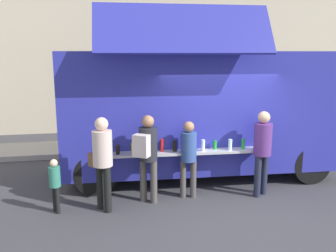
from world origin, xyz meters
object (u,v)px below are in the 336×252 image
Objects in this scene: food_truck_main at (198,109)px; customer_mid_with_backpack at (147,150)px; customer_extra_browsing at (262,146)px; customer_rear_waiting at (102,156)px; trash_bin at (296,131)px; customer_front_ordering at (188,153)px; child_near_queue at (55,181)px.

customer_mid_with_backpack is at bearing -130.46° from food_truck_main.
food_truck_main is at bearing -8.58° from customer_mid_with_backpack.
customer_extra_browsing is (2.37, -0.05, -0.01)m from customer_mid_with_backpack.
trash_bin is at bearing -1.43° from customer_rear_waiting.
customer_front_ordering is 0.87m from customer_mid_with_backpack.
trash_bin is 0.48× the size of customer_rear_waiting.
food_truck_main is 3.51× the size of customer_rear_waiting.
food_truck_main is at bearing -149.64° from trash_bin.
customer_extra_browsing reaches higher than child_near_queue.
customer_front_ordering is 1.53m from customer_extra_browsing.
food_truck_main reaches higher than customer_extra_browsing.
trash_bin is 8.18m from child_near_queue.
customer_front_ordering is 0.90× the size of customer_extra_browsing.
customer_front_ordering reaches higher than child_near_queue.
customer_rear_waiting is at bearing 113.70° from customer_front_ordering.
child_near_queue is at bearing 128.69° from customer_mid_with_backpack.
customer_front_ordering is (-4.54, -3.76, 0.52)m from trash_bin.
child_near_queue is (-2.59, -0.26, -0.34)m from customer_front_ordering.
food_truck_main is 2.18m from customer_mid_with_backpack.
customer_extra_browsing is at bearing -27.18° from child_near_queue.
customer_mid_with_backpack is at bearing 57.65° from customer_extra_browsing.
food_truck_main reaches higher than customer_rear_waiting.
trash_bin is at bearing -20.29° from customer_mid_with_backpack.
customer_mid_with_backpack is at bearing 111.42° from customer_front_ordering.
customer_rear_waiting is 0.98m from child_near_queue.
food_truck_main is 1.94m from customer_extra_browsing.
food_truck_main is 2.93m from customer_rear_waiting.
food_truck_main is 4.74m from trash_bin.
food_truck_main reaches higher than customer_front_ordering.
customer_extra_browsing is (-3.02, -3.92, 0.63)m from trash_bin.
trash_bin is 0.83× the size of child_near_queue.
customer_extra_browsing reaches higher than customer_front_ordering.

